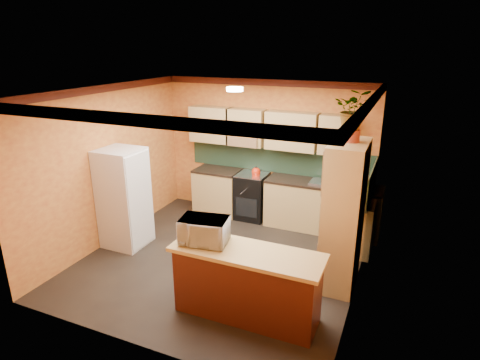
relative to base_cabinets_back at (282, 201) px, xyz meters
name	(u,v)px	position (x,y,z in m)	size (l,w,h in m)	color
room_shell	(228,130)	(-0.43, -1.52, 1.65)	(4.24, 4.24, 2.72)	black
base_cabinets_back	(282,201)	(0.00, 0.00, 0.00)	(3.65, 0.60, 0.88)	tan
countertop_back	(283,179)	(0.00, 0.00, 0.46)	(3.65, 0.62, 0.04)	black
stove	(252,196)	(-0.63, 0.00, 0.02)	(0.58, 0.58, 0.91)	black
kettle	(256,171)	(-0.53, -0.05, 0.56)	(0.17, 0.17, 0.18)	red
sink	(324,182)	(0.77, 0.00, 0.50)	(0.48, 0.40, 0.03)	silver
base_cabinets_right	(348,226)	(1.34, -0.63, 0.00)	(0.60, 0.80, 0.88)	tan
countertop_right	(350,200)	(1.34, -0.63, 0.46)	(0.62, 0.80, 0.04)	black
fridge	(124,198)	(-2.21, -1.89, 0.41)	(0.68, 0.66, 1.70)	silver
pantry	(344,216)	(1.39, -1.65, 0.61)	(0.48, 0.90, 2.10)	tan
fern_pot	(351,136)	(1.39, -1.60, 1.74)	(0.22, 0.22, 0.16)	#9E3B26
fern	(354,109)	(1.39, -1.60, 2.08)	(0.47, 0.41, 0.52)	tan
breakfast_bar	(247,286)	(0.45, -2.90, 0.00)	(1.80, 0.55, 0.88)	#4C1E11
bar_top	(247,253)	(0.45, -2.90, 0.47)	(1.90, 0.65, 0.05)	tan
microwave	(204,230)	(-0.13, -2.90, 0.65)	(0.59, 0.40, 0.33)	silver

